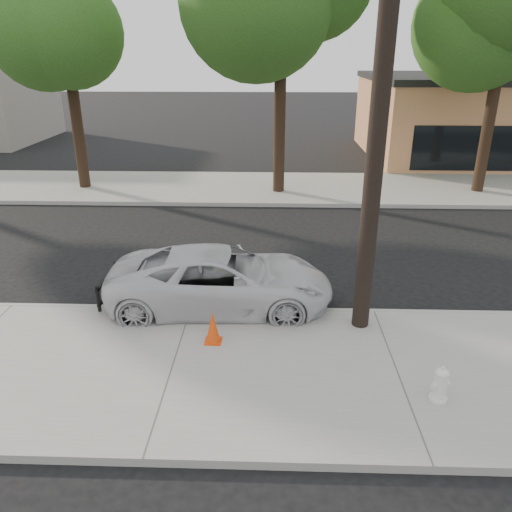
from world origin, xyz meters
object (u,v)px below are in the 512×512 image
police_cruiser (221,280)px  fire_hydrant (440,385)px  utility_pole (381,94)px  traffic_cone (213,328)px

police_cruiser → fire_hydrant: 5.07m
utility_pole → traffic_cone: bearing=-165.5°
police_cruiser → traffic_cone: 1.70m
fire_hydrant → traffic_cone: bearing=139.7°
utility_pole → police_cruiser: (-2.95, 0.92, -4.01)m
utility_pole → police_cruiser: utility_pole is taller
police_cruiser → fire_hydrant: police_cruiser is taller
police_cruiser → fire_hydrant: bearing=-132.8°
utility_pole → police_cruiser: bearing=162.6°
police_cruiser → fire_hydrant: size_ratio=8.29×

